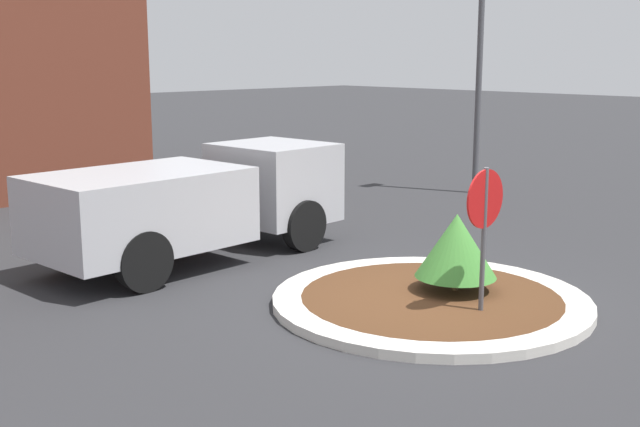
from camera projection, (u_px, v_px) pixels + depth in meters
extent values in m
plane|color=#2D2D30|center=(430.00, 305.00, 11.99)|extent=(120.00, 120.00, 0.00)
cylinder|color=beige|center=(431.00, 301.00, 11.98)|extent=(4.74, 4.74, 0.14)
cylinder|color=#4C2D19|center=(431.00, 300.00, 11.97)|extent=(3.88, 3.88, 0.14)
cylinder|color=#4C4C51|center=(483.00, 245.00, 11.13)|extent=(0.07, 0.07, 2.17)
cylinder|color=#B71414|center=(485.00, 199.00, 11.00)|extent=(0.83, 0.03, 0.83)
cylinder|color=brown|center=(455.00, 283.00, 12.23)|extent=(0.08, 0.08, 0.22)
cone|color=#3D7F33|center=(456.00, 245.00, 12.11)|extent=(1.24, 1.24, 0.97)
cube|color=#B2B2B7|center=(274.00, 182.00, 15.85)|extent=(1.98, 2.18, 1.52)
cube|color=#B2B2B7|center=(139.00, 210.00, 13.59)|extent=(3.63, 2.37, 1.31)
cube|color=black|center=(297.00, 165.00, 16.27)|extent=(0.14, 1.86, 0.53)
cylinder|color=black|center=(234.00, 212.00, 16.53)|extent=(0.99, 0.29, 0.98)
cylinder|color=black|center=(304.00, 226.00, 15.19)|extent=(0.99, 0.29, 0.98)
cylinder|color=black|center=(76.00, 241.00, 13.92)|extent=(0.99, 0.29, 0.98)
cylinder|color=black|center=(144.00, 261.00, 12.57)|extent=(0.99, 0.29, 0.98)
cylinder|color=#4C4C51|center=(479.00, 77.00, 21.07)|extent=(0.16, 0.16, 6.18)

